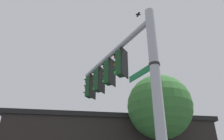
# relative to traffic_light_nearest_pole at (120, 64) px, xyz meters

# --- Properties ---
(signal_pole) EXTENTS (0.31, 0.31, 7.12)m
(signal_pole) POSITION_rel_traffic_light_nearest_pole_xyz_m (-0.94, -1.70, -2.35)
(signal_pole) COLOR #ADB2B7
(signal_pole) RESTS_ON ground
(mast_arm) EXTENTS (2.77, 4.73, 0.21)m
(mast_arm) POSITION_rel_traffic_light_nearest_pole_xyz_m (0.35, 0.61, 0.80)
(mast_arm) COLOR #ADB2B7
(traffic_light_nearest_pole) EXTENTS (0.54, 0.49, 1.31)m
(traffic_light_nearest_pole) POSITION_rel_traffic_light_nearest_pole_xyz_m (0.00, 0.00, 0.00)
(traffic_light_nearest_pole) COLOR black
(traffic_light_mid_inner) EXTENTS (0.54, 0.49, 1.31)m
(traffic_light_mid_inner) POSITION_rel_traffic_light_nearest_pole_xyz_m (0.47, 0.85, 0.00)
(traffic_light_mid_inner) COLOR black
(traffic_light_mid_outer) EXTENTS (0.54, 0.49, 1.31)m
(traffic_light_mid_outer) POSITION_rel_traffic_light_nearest_pole_xyz_m (0.95, 1.70, 0.00)
(traffic_light_mid_outer) COLOR black
(traffic_light_arm_end) EXTENTS (0.54, 0.49, 1.31)m
(traffic_light_arm_end) POSITION_rel_traffic_light_nearest_pole_xyz_m (1.42, 2.55, 0.00)
(traffic_light_arm_end) COLOR black
(street_name_sign) EXTENTS (0.85, 1.37, 0.22)m
(street_name_sign) POSITION_rel_traffic_light_nearest_pole_xyz_m (-0.77, -1.40, -0.93)
(street_name_sign) COLOR #147238
(bird_flying) EXTENTS (0.33, 0.30, 0.09)m
(bird_flying) POSITION_rel_traffic_light_nearest_pole_xyz_m (0.79, -0.58, 2.81)
(bird_flying) COLOR black
(tree_by_storefront) EXTENTS (3.86, 3.86, 7.60)m
(tree_by_storefront) POSITION_rel_traffic_light_nearest_pole_xyz_m (5.63, 0.43, -0.27)
(tree_by_storefront) COLOR #4C3823
(tree_by_storefront) RESTS_ON ground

